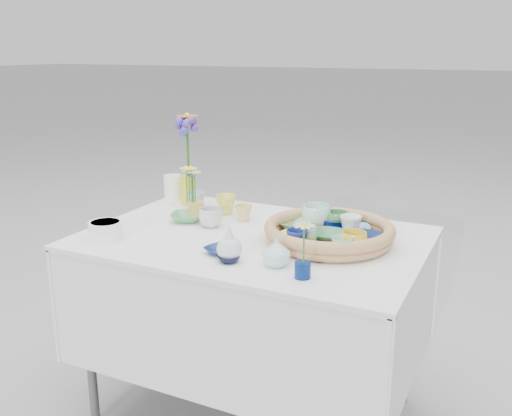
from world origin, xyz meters
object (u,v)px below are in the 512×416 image
at_px(bud_vase_seafoam, 276,252).
at_px(tall_vase_yellow, 188,190).
at_px(wicker_tray, 329,233).
at_px(display_table, 254,411).

relative_size(bud_vase_seafoam, tall_vase_yellow, 0.72).
bearing_deg(tall_vase_yellow, bud_vase_seafoam, -38.16).
bearing_deg(wicker_tray, display_table, -169.88).
xyz_separation_m(display_table, bud_vase_seafoam, (0.20, -0.24, 0.81)).
xyz_separation_m(display_table, tall_vase_yellow, (-0.47, 0.28, 0.83)).
relative_size(display_table, bud_vase_seafoam, 13.06).
xyz_separation_m(bud_vase_seafoam, tall_vase_yellow, (-0.67, 0.52, 0.02)).
distance_m(wicker_tray, tall_vase_yellow, 0.78).
bearing_deg(display_table, bud_vase_seafoam, -50.39).
bearing_deg(bud_vase_seafoam, tall_vase_yellow, 141.84).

